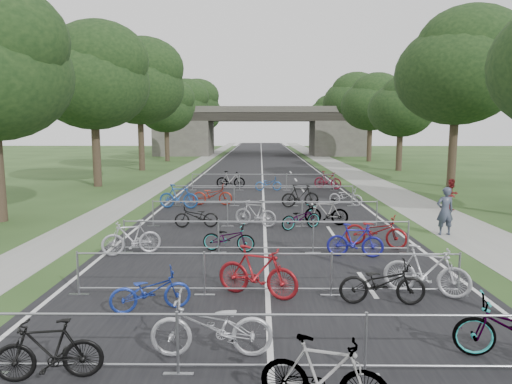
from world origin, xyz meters
The scene contains 47 objects.
road centered at (0.00, 50.00, 0.01)m, with size 11.00×140.00×0.01m, color black.
sidewalk_right centered at (8.00, 50.00, 0.01)m, with size 3.00×140.00×0.01m, color gray.
sidewalk_left centered at (-7.50, 50.00, 0.01)m, with size 2.00×140.00×0.01m, color gray.
lane_markings centered at (0.00, 50.00, 0.00)m, with size 0.12×140.00×0.00m, color silver.
overpass_bridge centered at (0.00, 65.00, 3.53)m, with size 31.00×8.00×7.05m.
tree_left_1 centered at (-11.39, 27.93, 7.30)m, with size 7.56×7.56×11.53m.
tree_right_1 centered at (13.11, 27.93, 7.90)m, with size 8.18×8.18×12.47m.
tree_left_2 centered at (-11.39, 39.93, 8.12)m, with size 8.40×8.40×12.81m.
tree_right_2 centered at (13.11, 39.93, 5.95)m, with size 6.16×6.16×9.39m.
tree_left_3 centered at (-11.39, 51.93, 6.49)m, with size 6.72×6.72×10.25m.
tree_right_3 centered at (13.11, 51.93, 6.92)m, with size 7.17×7.17×10.93m.
tree_left_4 centered at (-11.39, 63.93, 7.30)m, with size 7.56×7.56×11.53m.
tree_right_4 centered at (13.11, 63.93, 7.90)m, with size 8.18×8.18×12.47m.
tree_left_5 centered at (-11.39, 75.93, 8.12)m, with size 8.40×8.40×12.81m.
tree_right_5 centered at (13.11, 75.93, 5.95)m, with size 6.16×6.16×9.39m.
tree_left_6 centered at (-11.39, 87.93, 6.49)m, with size 6.72×6.72×10.25m.
tree_right_6 centered at (13.11, 87.93, 6.92)m, with size 7.17×7.17×10.93m.
barrier_row_1 centered at (0.00, 3.60, 0.55)m, with size 9.70×0.08×1.10m.
barrier_row_2 centered at (0.00, 7.20, 0.55)m, with size 9.70×0.08×1.10m.
barrier_row_3 centered at (0.00, 11.00, 0.55)m, with size 9.70×0.08×1.10m.
barrier_row_4 centered at (0.00, 15.00, 0.55)m, with size 9.70×0.08×1.10m.
barrier_row_5 centered at (0.00, 20.00, 0.55)m, with size 9.70×0.08×1.10m.
barrier_row_6 centered at (0.00, 26.00, 0.55)m, with size 9.70×0.08×1.10m.
bike_4 centered at (-3.57, 3.42, 0.51)m, with size 0.48×1.70×1.02m, color black.
bike_5 centered at (-1.04, 4.19, 0.57)m, with size 0.75×2.16×1.14m, color #AAABB2.
bike_6 centered at (0.72, 2.64, 0.56)m, with size 0.52×1.85×1.11m, color gray.
bike_8 centered at (-2.61, 6.25, 0.47)m, with size 0.62×1.77×0.93m, color navy.
bike_9 centered at (-0.25, 7.11, 0.62)m, with size 0.58×2.07×1.24m, color maroon.
bike_10 centered at (2.62, 6.67, 0.52)m, with size 0.68×1.96×1.03m, color black.
bike_11 centered at (3.84, 7.26, 0.61)m, with size 0.58×2.04×1.22m, color #B5B6BD.
bike_12 centered at (-4.30, 10.75, 0.56)m, with size 0.53×1.86×1.12m, color #A5A5AD.
bike_13 centered at (-1.22, 11.17, 0.46)m, with size 0.60×1.73×0.91m, color gray.
bike_14 centered at (2.80, 10.56, 0.53)m, with size 0.50×1.77×1.06m, color navy.
bike_15 centered at (3.76, 11.82, 0.55)m, with size 0.73×2.11×1.11m, color maroon.
bike_16 centered at (-2.79, 14.79, 0.46)m, with size 0.61×1.76×0.93m, color black.
bike_17 centered at (-0.38, 15.04, 0.55)m, with size 0.52×1.83×1.10m, color gray.
bike_18 centered at (1.45, 14.52, 0.47)m, with size 0.62×1.78×0.94m, color gray.
bike_19 centered at (2.58, 15.35, 0.55)m, with size 0.52×1.82×1.10m, color gray.
bike_20 centered at (-4.30, 19.25, 0.61)m, with size 0.57×2.02×1.21m, color navy.
bike_21 centered at (-2.69, 20.22, 0.55)m, with size 0.73×2.09×1.10m, color maroon.
bike_22 centered at (1.86, 19.63, 0.58)m, with size 0.55×1.94×1.17m, color black.
bike_23 centered at (4.30, 20.23, 0.47)m, with size 0.62×1.77×0.93m, color #A9A9B0.
bike_25 centered at (-2.17, 26.97, 0.58)m, with size 0.54×1.92×1.15m, color gray.
bike_26 centered at (0.34, 25.86, 0.45)m, with size 0.60×1.71×0.90m, color #1B4C97.
bike_27 centered at (4.30, 26.70, 0.58)m, with size 0.55×1.94×1.17m, color maroon.
pedestrian_a centered at (6.80, 13.58, 0.92)m, with size 0.67×0.44×1.84m, color #343C4F.
pedestrian_b centered at (9.20, 18.75, 0.78)m, with size 0.76×0.59×1.56m, color maroon.
Camera 1 is at (-0.19, -3.41, 4.05)m, focal length 32.00 mm.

